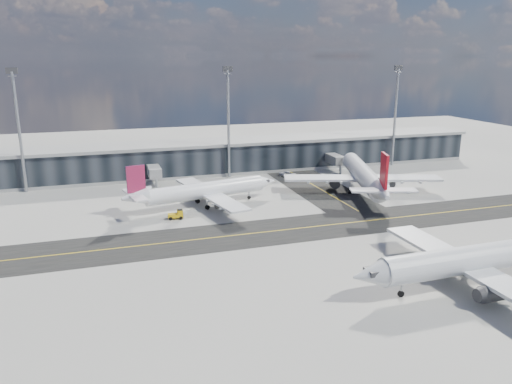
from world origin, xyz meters
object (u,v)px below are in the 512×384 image
(airliner_near, at_px, (479,259))
(baggage_tug, at_px, (177,214))
(airliner_af, at_px, (203,191))
(service_van, at_px, (288,174))
(airliner_redtail, at_px, (364,176))

(airliner_near, bearing_deg, baggage_tug, 39.57)
(baggage_tug, bearing_deg, airliner_near, 46.42)
(airliner_af, relative_size, service_van, 7.08)
(baggage_tug, height_order, service_van, baggage_tug)
(airliner_af, height_order, baggage_tug, airliner_af)
(airliner_af, distance_m, airliner_near, 57.23)
(airliner_redtail, bearing_deg, airliner_af, -163.94)
(airliner_af, relative_size, airliner_near, 0.89)
(airliner_redtail, distance_m, service_van, 23.85)
(service_van, bearing_deg, airliner_redtail, -101.09)
(baggage_tug, distance_m, service_van, 43.56)
(airliner_near, height_order, baggage_tug, airliner_near)
(airliner_near, xyz_separation_m, service_van, (-1.63, 69.23, -3.19))
(airliner_redtail, relative_size, service_van, 8.59)
(service_van, bearing_deg, airliner_af, 177.91)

